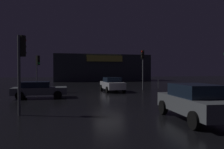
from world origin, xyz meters
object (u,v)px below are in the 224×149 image
(traffic_signal_main, at_px, (38,64))
(traffic_signal_cross_left, at_px, (143,62))
(car_crossing, at_px, (195,101))
(store_building, at_px, (101,68))
(car_far, at_px, (112,84))
(car_near, at_px, (39,89))
(traffic_signal_cross_right, at_px, (21,58))

(traffic_signal_main, height_order, traffic_signal_cross_left, traffic_signal_cross_left)
(traffic_signal_main, relative_size, car_crossing, 0.82)
(store_building, bearing_deg, car_far, -97.72)
(store_building, distance_m, car_near, 31.59)
(store_building, relative_size, traffic_signal_cross_left, 4.43)
(traffic_signal_cross_right, relative_size, car_near, 0.94)
(traffic_signal_cross_right, bearing_deg, traffic_signal_main, 91.64)
(traffic_signal_cross_left, height_order, traffic_signal_cross_right, traffic_signal_cross_left)
(car_near, height_order, car_crossing, car_crossing)
(car_near, distance_m, car_far, 8.12)
(traffic_signal_cross_right, xyz_separation_m, car_crossing, (7.78, -3.00, -2.02))
(traffic_signal_main, height_order, car_crossing, traffic_signal_main)
(car_near, bearing_deg, car_far, 29.94)
(store_building, xyz_separation_m, traffic_signal_cross_right, (-10.73, -36.58, 0.03))
(store_building, distance_m, car_far, 25.97)
(traffic_signal_main, distance_m, traffic_signal_cross_left, 11.51)
(traffic_signal_cross_left, distance_m, car_crossing, 15.67)
(car_crossing, bearing_deg, store_building, 85.73)
(traffic_signal_cross_right, xyz_separation_m, car_near, (0.22, 6.87, -2.15))
(store_building, height_order, car_far, store_building)
(traffic_signal_cross_right, height_order, car_far, traffic_signal_cross_right)
(traffic_signal_cross_right, bearing_deg, car_crossing, -21.07)
(car_near, bearing_deg, car_crossing, -52.54)
(store_building, xyz_separation_m, car_near, (-10.51, -29.71, -2.12))
(car_far, height_order, car_crossing, car_crossing)
(traffic_signal_cross_left, distance_m, car_near, 12.39)
(traffic_signal_cross_right, height_order, car_near, traffic_signal_cross_right)
(traffic_signal_main, relative_size, traffic_signal_cross_left, 0.82)
(store_building, distance_m, traffic_signal_main, 27.15)
(traffic_signal_main, xyz_separation_m, car_near, (0.56, -4.93, -2.20))
(car_near, distance_m, car_crossing, 12.43)
(traffic_signal_cross_right, bearing_deg, traffic_signal_cross_left, 47.36)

